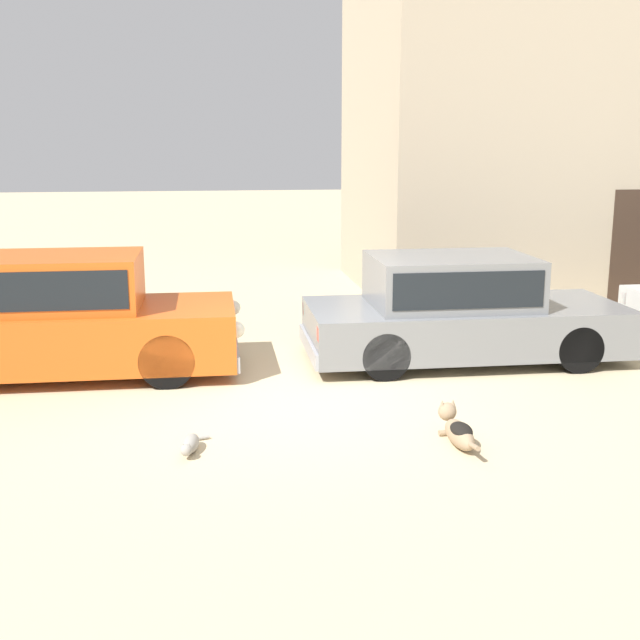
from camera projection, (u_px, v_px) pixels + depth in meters
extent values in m
plane|color=#CCB78E|center=(298.00, 402.00, 9.15)|extent=(80.00, 80.00, 0.00)
cube|color=#D15619|center=(69.00, 335.00, 10.13)|extent=(4.16, 1.73, 0.71)
cube|color=#D15619|center=(62.00, 282.00, 9.98)|extent=(1.92, 1.47, 0.66)
cube|color=black|center=(62.00, 281.00, 9.98)|extent=(1.77, 1.49, 0.46)
cube|color=#999BA0|center=(233.00, 349.00, 10.46)|extent=(0.14, 1.65, 0.20)
sphere|color=silver|center=(233.00, 308.00, 11.01)|extent=(0.20, 0.20, 0.20)
sphere|color=silver|center=(237.00, 330.00, 9.73)|extent=(0.20, 0.20, 0.20)
cylinder|color=black|center=(172.00, 332.00, 11.05)|extent=(0.67, 0.21, 0.67)
cylinder|color=black|center=(167.00, 361.00, 9.62)|extent=(0.67, 0.21, 0.67)
cube|color=slate|center=(464.00, 327.00, 10.85)|extent=(4.21, 1.84, 0.60)
cube|color=slate|center=(451.00, 281.00, 10.68)|extent=(2.11, 1.57, 0.66)
cube|color=black|center=(451.00, 280.00, 10.68)|extent=(1.94, 1.59, 0.46)
cube|color=#999BA0|center=(608.00, 336.00, 11.17)|extent=(0.14, 1.77, 0.20)
cube|color=#999BA0|center=(311.00, 346.00, 10.62)|extent=(0.14, 1.77, 0.20)
sphere|color=silver|center=(588.00, 302.00, 11.80)|extent=(0.20, 0.20, 0.20)
sphere|color=silver|center=(639.00, 324.00, 10.40)|extent=(0.20, 0.20, 0.20)
cube|color=red|center=(304.00, 308.00, 11.30)|extent=(0.04, 0.18, 0.18)
cube|color=red|center=(319.00, 334.00, 9.79)|extent=(0.04, 0.18, 0.18)
cylinder|color=black|center=(530.00, 322.00, 11.82)|extent=(0.61, 0.21, 0.61)
cylinder|color=black|center=(578.00, 349.00, 10.27)|extent=(0.61, 0.21, 0.61)
cylinder|color=black|center=(361.00, 327.00, 11.49)|extent=(0.61, 0.21, 0.61)
cylinder|color=black|center=(385.00, 356.00, 9.94)|extent=(0.61, 0.21, 0.61)
cube|color=red|center=(624.00, 298.00, 11.80)|extent=(0.04, 0.18, 0.18)
cylinder|color=#997F60|center=(444.00, 433.00, 8.09)|extent=(0.10, 0.06, 0.06)
cylinder|color=#997F60|center=(456.00, 432.00, 8.11)|extent=(0.10, 0.06, 0.06)
ellipsoid|color=#997F60|center=(459.00, 435.00, 7.81)|extent=(0.22, 0.65, 0.23)
ellipsoid|color=black|center=(461.00, 430.00, 7.75)|extent=(0.20, 0.36, 0.13)
sphere|color=#997F60|center=(447.00, 412.00, 8.16)|extent=(0.19, 0.19, 0.19)
cone|color=#997F60|center=(444.00, 410.00, 8.25)|extent=(0.10, 0.10, 0.10)
cone|color=#997F60|center=(442.00, 404.00, 8.13)|extent=(0.07, 0.07, 0.08)
cone|color=#997F60|center=(453.00, 403.00, 8.15)|extent=(0.07, 0.07, 0.08)
cylinder|color=#997F60|center=(474.00, 446.00, 7.41)|extent=(0.05, 0.23, 0.08)
ellipsoid|color=gray|center=(191.00, 444.00, 7.68)|extent=(0.21, 0.39, 0.16)
sphere|color=gray|center=(186.00, 450.00, 7.46)|extent=(0.11, 0.11, 0.11)
cone|color=gray|center=(189.00, 445.00, 7.45)|extent=(0.05, 0.05, 0.05)
cone|color=gray|center=(183.00, 445.00, 7.45)|extent=(0.05, 0.05, 0.05)
cylinder|color=gray|center=(199.00, 438.00, 7.97)|extent=(0.22, 0.10, 0.04)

